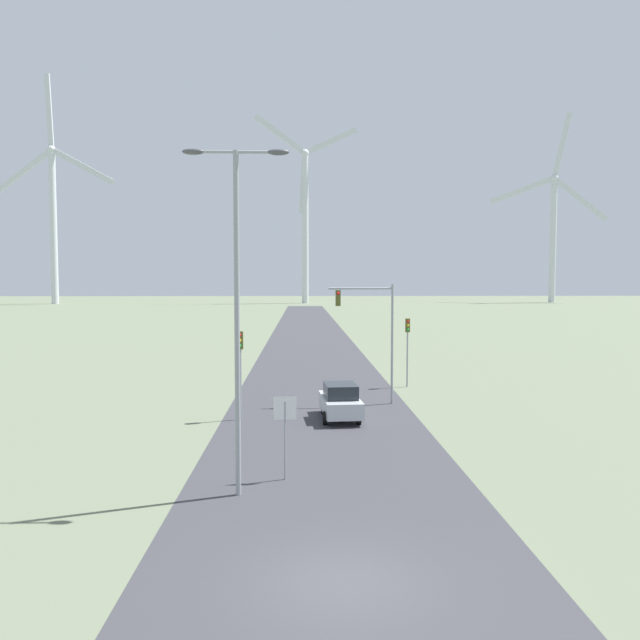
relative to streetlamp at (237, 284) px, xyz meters
The scene contains 11 objects.
ground_plane 9.66m from the streetlamp, 63.14° to the right, with size 600.00×600.00×0.00m, color #667056.
road_surface 42.67m from the streetlamp, 85.86° to the left, with size 10.00×240.00×0.01m.
streetlamp is the anchor object (origin of this frame).
stop_sign_near 5.31m from the streetlamp, 46.10° to the left, with size 0.81×0.07×2.96m.
traffic_light_post_near_left 11.85m from the streetlamp, 95.18° to the left, with size 0.28×0.34×4.50m.
traffic_light_post_near_right 23.03m from the streetlamp, 66.42° to the left, with size 0.28×0.34×4.57m.
traffic_light_mast_overhead 16.49m from the streetlamp, 68.15° to the left, with size 3.72×0.35×6.87m.
car_approaching 13.37m from the streetlamp, 70.22° to the left, with size 2.10×4.22×1.83m.
wind_turbine_far_left 199.89m from the streetlamp, 112.92° to the left, with size 41.13×9.24×72.74m.
wind_turbine_left 188.44m from the streetlamp, 89.01° to the left, with size 34.00×8.73×60.79m.
wind_turbine_center 212.63m from the streetlamp, 65.35° to the left, with size 35.54×15.34×64.24m.
Camera 1 is at (-0.95, -14.11, 6.97)m, focal length 35.00 mm.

